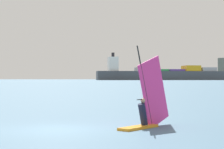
{
  "coord_description": "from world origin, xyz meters",
  "views": [
    {
      "loc": [
        10.88,
        -14.01,
        2.27
      ],
      "look_at": [
        -2.23,
        8.7,
        2.53
      ],
      "focal_mm": 63.45,
      "sensor_mm": 36.0,
      "label": 1
    }
  ],
  "objects": [
    {
      "name": "cargo_ship",
      "position": [
        -201.64,
        491.54,
        8.43
      ],
      "size": [
        163.35,
        133.3,
        37.27
      ],
      "rotation": [
        0.0,
        0.0,
        0.64
      ],
      "color": "#3F444C",
      "rests_on": "ground_plane"
    },
    {
      "name": "windsurfer",
      "position": [
        3.1,
        2.73,
        0.97
      ],
      "size": [
        1.01,
        3.73,
        3.91
      ],
      "rotation": [
        0.0,
        0.0,
        4.55
      ],
      "color": "orange",
      "rests_on": "ground_plane"
    },
    {
      "name": "ground_plane",
      "position": [
        0.0,
        0.0,
        0.0
      ],
      "size": [
        4000.0,
        4000.0,
        0.0
      ],
      "primitive_type": "plane",
      "color": "#476B84"
    }
  ]
}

